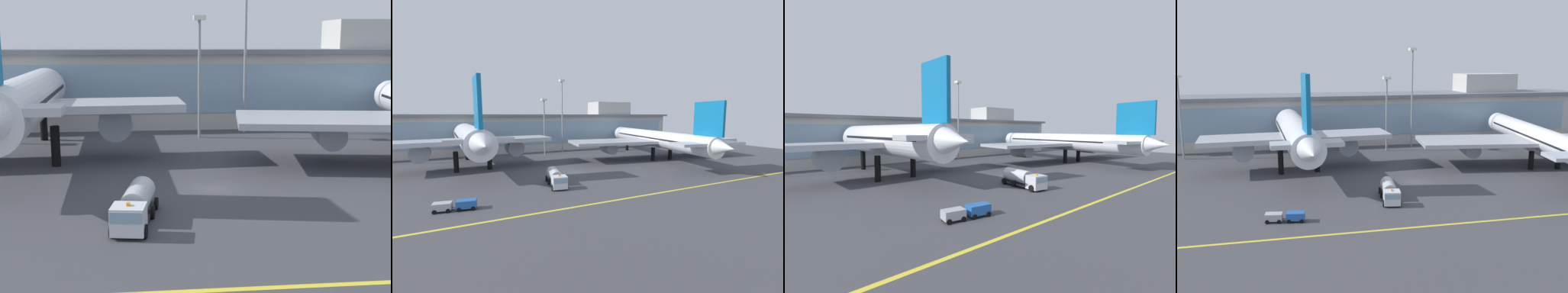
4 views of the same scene
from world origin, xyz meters
TOP-DOWN VIEW (x-y plane):
  - ground_plane at (0.00, 0.00)m, footprint 180.00×180.00m
  - taxiway_centreline_stripe at (0.00, -22.00)m, footprint 144.00×0.50m
  - terminal_building at (1.65, 42.38)m, footprint 121.94×14.00m
  - airliner_near_left at (-21.45, 14.41)m, footprint 39.31×48.93m
  - airliner_near_right at (30.04, 6.62)m, footprint 53.22×58.19m
  - fuel_tanker_truck at (-7.78, -9.61)m, footprint 4.04×9.30m
  - baggage_tug_near at (-24.86, -15.89)m, footprint 5.76×2.51m
  - apron_light_mast_west at (1.67, 29.23)m, footprint 1.80×1.80m
  - apron_light_mast_east at (9.58, 33.32)m, footprint 1.80×1.80m

SIDE VIEW (x-z plane):
  - ground_plane at x=0.00m, z-range 0.00..0.00m
  - taxiway_centreline_stripe at x=0.00m, z-range 0.00..0.01m
  - baggage_tug_near at x=-24.86m, z-range 0.09..1.49m
  - fuel_tanker_truck at x=-7.78m, z-range 0.06..2.96m
  - airliner_near_right at x=30.04m, z-range -2.24..14.16m
  - terminal_building at x=1.65m, z-range -2.11..16.65m
  - airliner_near_left at x=-21.45m, z-range -2.75..17.87m
  - apron_light_mast_west at x=1.67m, z-range 3.34..22.10m
  - apron_light_mast_east at x=9.58m, z-range 3.76..29.58m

